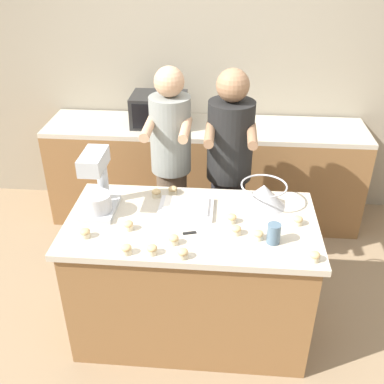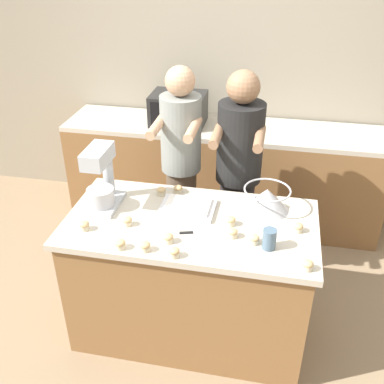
# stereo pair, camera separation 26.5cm
# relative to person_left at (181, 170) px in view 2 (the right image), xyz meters

# --- Properties ---
(ground_plane) EXTENTS (16.00, 16.00, 0.00)m
(ground_plane) POSITION_rel_person_left_xyz_m (0.20, -0.63, -0.88)
(ground_plane) COLOR #937A5B
(back_wall) EXTENTS (10.00, 0.06, 2.70)m
(back_wall) POSITION_rel_person_left_xyz_m (0.20, 1.15, 0.47)
(back_wall) COLOR gray
(back_wall) RESTS_ON ground_plane
(island_counter) EXTENTS (1.52, 0.80, 0.88)m
(island_counter) POSITION_rel_person_left_xyz_m (0.20, -0.63, -0.44)
(island_counter) COLOR olive
(island_counter) RESTS_ON ground_plane
(back_counter) EXTENTS (2.80, 0.60, 0.92)m
(back_counter) POSITION_rel_person_left_xyz_m (0.20, 0.80, -0.42)
(back_counter) COLOR olive
(back_counter) RESTS_ON ground_plane
(person_left) EXTENTS (0.31, 0.48, 1.65)m
(person_left) POSITION_rel_person_left_xyz_m (0.00, 0.00, 0.00)
(person_left) COLOR brown
(person_left) RESTS_ON ground_plane
(person_right) EXTENTS (0.34, 0.50, 1.64)m
(person_right) POSITION_rel_person_left_xyz_m (0.42, 0.00, -0.01)
(person_right) COLOR #232328
(person_right) RESTS_ON ground_plane
(stand_mixer) EXTENTS (0.20, 0.30, 0.41)m
(stand_mixer) POSITION_rel_person_left_xyz_m (-0.38, -0.57, 0.18)
(stand_mixer) COLOR #B2B7BC
(stand_mixer) RESTS_ON island_counter
(mixing_bowl) EXTENTS (0.29, 0.29, 0.15)m
(mixing_bowl) POSITION_rel_person_left_xyz_m (0.64, -0.41, 0.08)
(mixing_bowl) COLOR #BCBCC1
(mixing_bowl) RESTS_ON island_counter
(baking_tray) EXTENTS (0.34, 0.26, 0.04)m
(baking_tray) POSITION_rel_person_left_xyz_m (0.16, -0.51, 0.02)
(baking_tray) COLOR silver
(baking_tray) RESTS_ON island_counter
(microwave_oven) EXTENTS (0.47, 0.35, 0.27)m
(microwave_oven) POSITION_rel_person_left_xyz_m (-0.20, 0.80, 0.17)
(microwave_oven) COLOR black
(microwave_oven) RESTS_ON back_counter
(drinking_glass) EXTENTS (0.08, 0.08, 0.12)m
(drinking_glass) POSITION_rel_person_left_xyz_m (0.68, -0.80, 0.06)
(drinking_glass) COLOR slate
(drinking_glass) RESTS_ON island_counter
(knife) EXTENTS (0.22, 0.08, 0.01)m
(knife) POSITION_rel_person_left_xyz_m (0.25, -0.74, 0.00)
(knife) COLOR #BCBCC1
(knife) RESTS_ON island_counter
(cupcake_0) EXTENTS (0.06, 0.06, 0.06)m
(cupcake_0) POSITION_rel_person_left_xyz_m (0.01, -0.96, 0.03)
(cupcake_0) COLOR beige
(cupcake_0) RESTS_ON island_counter
(cupcake_1) EXTENTS (0.06, 0.06, 0.06)m
(cupcake_1) POSITION_rel_person_left_xyz_m (0.47, -0.74, 0.03)
(cupcake_1) COLOR beige
(cupcake_1) RESTS_ON island_counter
(cupcake_2) EXTENTS (0.06, 0.06, 0.06)m
(cupcake_2) POSITION_rel_person_left_xyz_m (0.18, -0.98, 0.03)
(cupcake_2) COLOR beige
(cupcake_2) RESTS_ON island_counter
(cupcake_3) EXTENTS (0.06, 0.06, 0.06)m
(cupcake_3) POSITION_rel_person_left_xyz_m (-0.05, -0.37, 0.03)
(cupcake_3) COLOR beige
(cupcake_3) RESTS_ON island_counter
(cupcake_4) EXTENTS (0.06, 0.06, 0.06)m
(cupcake_4) POSITION_rel_person_left_xyz_m (0.83, -0.61, 0.03)
(cupcake_4) COLOR beige
(cupcake_4) RESTS_ON island_counter
(cupcake_5) EXTENTS (0.06, 0.06, 0.06)m
(cupcake_5) POSITION_rel_person_left_xyz_m (0.05, -0.32, 0.03)
(cupcake_5) COLOR beige
(cupcake_5) RESTS_ON island_counter
(cupcake_6) EXTENTS (0.06, 0.06, 0.06)m
(cupcake_6) POSITION_rel_person_left_xyz_m (0.12, -0.86, 0.03)
(cupcake_6) COLOR beige
(cupcake_6) RESTS_ON island_counter
(cupcake_7) EXTENTS (0.06, 0.06, 0.06)m
(cupcake_7) POSITION_rel_person_left_xyz_m (-0.13, -0.97, 0.03)
(cupcake_7) COLOR beige
(cupcake_7) RESTS_ON island_counter
(cupcake_8) EXTENTS (0.06, 0.06, 0.06)m
(cupcake_8) POSITION_rel_person_left_xyz_m (0.44, -0.62, 0.03)
(cupcake_8) COLOR beige
(cupcake_8) RESTS_ON island_counter
(cupcake_9) EXTENTS (0.06, 0.06, 0.06)m
(cupcake_9) POSITION_rel_person_left_xyz_m (-0.16, -0.75, 0.03)
(cupcake_9) COLOR beige
(cupcake_9) RESTS_ON island_counter
(cupcake_10) EXTENTS (0.06, 0.06, 0.06)m
(cupcake_10) POSITION_rel_person_left_xyz_m (-0.39, -0.84, 0.03)
(cupcake_10) COLOR beige
(cupcake_10) RESTS_ON island_counter
(cupcake_11) EXTENTS (0.06, 0.06, 0.06)m
(cupcake_11) POSITION_rel_person_left_xyz_m (0.88, -0.95, 0.03)
(cupcake_11) COLOR beige
(cupcake_11) RESTS_ON island_counter
(cupcake_12) EXTENTS (0.06, 0.06, 0.06)m
(cupcake_12) POSITION_rel_person_left_xyz_m (0.59, -0.78, 0.03)
(cupcake_12) COLOR beige
(cupcake_12) RESTS_ON island_counter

